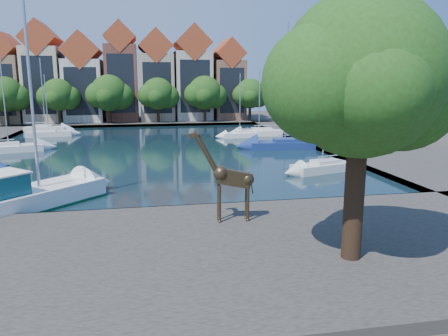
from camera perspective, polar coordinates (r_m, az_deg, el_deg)
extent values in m
plane|color=#38332B|center=(25.95, -8.41, -5.99)|extent=(160.00, 160.00, 0.00)
cube|color=black|center=(49.37, -9.60, 2.39)|extent=(38.00, 50.00, 0.08)
cube|color=#433F3A|center=(19.29, -7.54, -11.48)|extent=(50.00, 14.00, 0.50)
cube|color=#433F3A|center=(81.10, -10.10, 6.07)|extent=(60.00, 16.00, 0.50)
cube|color=#433F3A|center=(55.68, 17.10, 3.29)|extent=(14.00, 52.00, 0.50)
cylinder|color=#332114|center=(18.38, 16.66, -3.17)|extent=(0.80, 0.80, 5.50)
sphere|color=#234112|center=(17.81, 17.54, 11.52)|extent=(6.40, 6.40, 6.40)
sphere|color=#234112|center=(19.04, 22.16, 9.25)|extent=(4.80, 4.80, 4.80)
sphere|color=#234112|center=(16.69, 12.69, 10.70)|extent=(4.48, 4.48, 4.48)
cube|color=#8C6C4C|center=(83.76, -26.39, 9.17)|extent=(5.39, 9.00, 11.00)
cube|color=#A03C20|center=(83.89, -26.81, 13.74)|extent=(5.44, 9.18, 5.44)
cube|color=black|center=(79.45, -27.25, 9.03)|extent=(4.40, 0.05, 8.25)
cube|color=beige|center=(82.36, -22.36, 10.00)|extent=(5.88, 9.00, 12.50)
cube|color=#A03C20|center=(82.61, -22.77, 15.24)|extent=(5.94, 9.18, 5.94)
cube|color=black|center=(77.97, -23.01, 9.91)|extent=(4.80, 0.05, 9.38)
cube|color=silver|center=(81.35, -17.76, 9.60)|extent=(6.37, 9.00, 10.50)
cube|color=#A03C20|center=(81.46, -18.06, 14.29)|extent=(6.43, 9.18, 6.43)
cube|color=black|center=(76.91, -18.16, 9.49)|extent=(5.20, 0.05, 7.88)
cube|color=brown|center=(80.82, -13.16, 10.72)|extent=(5.39, 9.00, 13.00)
cube|color=#A03C20|center=(81.11, -13.42, 16.17)|extent=(5.44, 9.18, 5.44)
cube|color=black|center=(76.34, -13.29, 10.68)|extent=(4.40, 0.05, 9.75)
cube|color=tan|center=(80.81, -8.82, 10.35)|extent=(5.88, 9.00, 11.50)
cube|color=#A03C20|center=(80.99, -8.98, 15.36)|extent=(5.94, 9.18, 5.94)
cube|color=black|center=(76.34, -8.69, 10.29)|extent=(4.80, 0.05, 8.62)
cube|color=beige|center=(81.30, -4.16, 10.64)|extent=(6.37, 9.00, 12.00)
cube|color=#A03C20|center=(81.52, -4.24, 15.87)|extent=(6.43, 9.18, 6.43)
cube|color=black|center=(76.85, -3.77, 10.59)|extent=(5.20, 0.05, 9.00)
cube|color=brown|center=(82.31, 0.42, 10.16)|extent=(5.39, 9.00, 10.50)
cube|color=#A03C20|center=(82.40, 0.42, 14.65)|extent=(5.44, 9.18, 5.44)
cube|color=black|center=(77.92, 1.06, 10.08)|extent=(4.40, 0.05, 7.88)
cylinder|color=#332114|center=(78.38, -26.49, 6.21)|extent=(0.50, 0.50, 3.20)
sphere|color=#1F4313|center=(78.21, -26.70, 8.60)|extent=(5.60, 5.60, 5.60)
sphere|color=#1F4313|center=(78.08, -25.41, 8.30)|extent=(4.20, 4.20, 4.20)
cylinder|color=#332114|center=(76.60, -20.69, 6.58)|extent=(0.50, 0.50, 3.20)
sphere|color=#1F4313|center=(76.44, -20.86, 8.94)|extent=(5.20, 5.20, 5.20)
sphere|color=#1F4313|center=(76.50, -19.63, 8.63)|extent=(3.90, 3.90, 3.90)
sphere|color=#1F4313|center=(76.31, -21.97, 8.66)|extent=(3.64, 3.64, 3.64)
cylinder|color=#332114|center=(75.64, -14.68, 6.89)|extent=(0.50, 0.50, 3.20)
sphere|color=#1F4313|center=(75.46, -14.81, 9.46)|extent=(6.00, 6.00, 6.00)
sphere|color=#1F4313|center=(75.68, -13.40, 9.08)|extent=(4.50, 4.50, 4.50)
sphere|color=#1F4313|center=(75.20, -16.09, 9.16)|extent=(4.20, 4.20, 4.20)
cylinder|color=#332114|center=(75.52, -8.57, 7.13)|extent=(0.50, 0.50, 3.20)
sphere|color=#1F4313|center=(75.34, -8.64, 9.57)|extent=(5.40, 5.40, 5.40)
sphere|color=#1F4313|center=(75.74, -7.40, 9.21)|extent=(4.05, 4.05, 4.05)
sphere|color=#1F4313|center=(74.91, -9.77, 9.32)|extent=(3.78, 3.78, 3.78)
cylinder|color=#332114|center=(76.23, -2.50, 7.29)|extent=(0.50, 0.50, 3.20)
sphere|color=#1F4313|center=(76.06, -2.53, 9.80)|extent=(5.80, 5.80, 5.80)
sphere|color=#1F4313|center=(76.64, -1.25, 9.38)|extent=(4.35, 4.35, 4.35)
sphere|color=#1F4313|center=(75.46, -3.70, 9.55)|extent=(4.06, 4.06, 4.06)
cylinder|color=#332114|center=(77.77, 3.39, 7.36)|extent=(0.50, 0.50, 3.20)
sphere|color=#1F4313|center=(77.61, 3.42, 9.69)|extent=(5.20, 5.20, 5.20)
sphere|color=#1F4313|center=(78.31, 4.48, 9.31)|extent=(3.90, 3.90, 3.90)
sphere|color=#1F4313|center=(76.89, 2.44, 9.49)|extent=(3.64, 3.64, 3.64)
cylinder|color=#372B1B|center=(22.43, -0.57, -4.74)|extent=(0.15, 0.15, 1.95)
cylinder|color=#372B1B|center=(22.82, -0.73, -4.45)|extent=(0.15, 0.15, 1.95)
cylinder|color=#372B1B|center=(22.69, 3.15, -4.56)|extent=(0.15, 0.15, 1.95)
cylinder|color=#372B1B|center=(23.08, 2.93, -4.28)|extent=(0.15, 0.15, 1.95)
cube|color=#372B1B|center=(22.43, 1.34, -1.31)|extent=(1.90, 0.55, 1.14)
cylinder|color=#372B1B|center=(21.97, -2.20, 1.79)|extent=(1.25, 0.31, 2.02)
cube|color=#372B1B|center=(21.75, -3.97, 4.30)|extent=(0.55, 0.18, 0.31)
cube|color=white|center=(28.55, -24.92, -3.62)|extent=(9.29, 9.45, 1.48)
cylinder|color=#B2B2B7|center=(28.35, -23.90, 8.89)|extent=(0.18, 0.18, 11.42)
cube|color=white|center=(52.11, -26.30, 2.39)|extent=(7.14, 4.23, 0.92)
cube|color=white|center=(52.07, -26.33, 2.72)|extent=(3.30, 2.44, 0.51)
cylinder|color=#B2B2B7|center=(51.63, -26.87, 8.56)|extent=(0.12, 0.12, 10.75)
cube|color=white|center=(64.31, -21.92, 4.27)|extent=(6.06, 2.83, 0.91)
cube|color=white|center=(64.28, -21.94, 4.54)|extent=(2.73, 1.77, 0.51)
cylinder|color=#B2B2B7|center=(63.98, -22.19, 7.87)|extent=(0.12, 0.12, 7.59)
cube|color=white|center=(70.57, -22.29, 4.82)|extent=(5.88, 2.21, 0.92)
cube|color=white|center=(70.54, -22.31, 5.07)|extent=(2.59, 1.50, 0.51)
cylinder|color=#B2B2B7|center=(70.22, -22.62, 9.06)|extent=(0.12, 0.12, 9.97)
cube|color=silver|center=(37.60, 12.70, 0.19)|extent=(5.70, 3.38, 0.92)
cube|color=silver|center=(37.54, 12.72, 0.64)|extent=(2.64, 1.95, 0.51)
cylinder|color=#B2B2B7|center=(36.96, 13.05, 7.78)|extent=(0.12, 0.12, 9.46)
cube|color=navy|center=(49.71, 7.95, 3.14)|extent=(8.04, 3.45, 1.02)
cube|color=navy|center=(49.66, 7.96, 3.53)|extent=(3.59, 2.23, 0.56)
cylinder|color=#B2B2B7|center=(49.19, 8.17, 10.91)|extent=(0.14, 0.14, 12.87)
cube|color=white|center=(58.53, 2.07, 4.41)|extent=(4.81, 1.96, 0.81)
cube|color=white|center=(58.50, 2.07, 4.67)|extent=(2.13, 1.29, 0.45)
cylinder|color=#B2B2B7|center=(58.16, 2.10, 8.43)|extent=(0.11, 0.11, 7.77)
cube|color=silver|center=(60.51, 4.58, 4.70)|extent=(6.41, 2.69, 0.99)
cube|color=silver|center=(60.47, 4.58, 5.01)|extent=(2.85, 1.75, 0.55)
cylinder|color=#B2B2B7|center=(60.15, 4.64, 8.85)|extent=(0.13, 0.13, 8.22)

